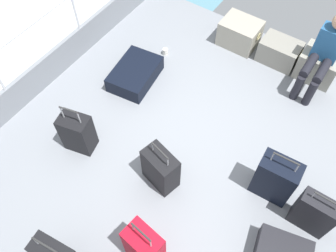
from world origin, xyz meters
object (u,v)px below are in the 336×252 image
object	(u,v)px
suitcase_0	(144,247)
suitcase_4	(161,169)
cargo_crate_1	(279,52)
suitcase_3	(275,179)
cargo_crate_2	(319,65)
passenger_seated	(324,53)
suitcase_7	(78,133)
suitcase_2	(135,74)
cargo_crate_0	(240,33)
suitcase_5	(314,214)
paper_cup	(165,51)

from	to	relation	value
suitcase_0	suitcase_4	xyz separation A→B (m)	(-0.37, 0.82, -0.05)
cargo_crate_1	suitcase_3	world-z (taller)	suitcase_3
cargo_crate_2	suitcase_4	distance (m)	2.77
cargo_crate_1	suitcase_3	bearing A→B (deg)	-67.97
passenger_seated	suitcase_7	distance (m)	3.31
cargo_crate_1	cargo_crate_2	bearing A→B (deg)	2.54
passenger_seated	suitcase_2	size ratio (longest dim) A/B	1.34
cargo_crate_0	suitcase_7	size ratio (longest dim) A/B	0.79
cargo_crate_0	suitcase_3	distance (m)	2.48
cargo_crate_1	suitcase_5	xyz separation A→B (m)	(1.32, -2.13, 0.11)
passenger_seated	suitcase_7	world-z (taller)	passenger_seated
cargo_crate_0	suitcase_4	xyz separation A→B (m)	(0.34, -2.60, 0.07)
cargo_crate_2	cargo_crate_0	bearing A→B (deg)	-178.88
suitcase_2	suitcase_7	size ratio (longest dim) A/B	1.09
cargo_crate_1	cargo_crate_2	distance (m)	0.58
suitcase_7	cargo_crate_2	bearing A→B (deg)	54.25
suitcase_3	suitcase_4	distance (m)	1.28
suitcase_3	passenger_seated	bearing A→B (deg)	97.12
suitcase_2	suitcase_7	world-z (taller)	suitcase_7
cargo_crate_1	suitcase_4	distance (m)	2.62
cargo_crate_0	suitcase_5	bearing A→B (deg)	-47.11
suitcase_2	paper_cup	size ratio (longest dim) A/B	8.35
cargo_crate_0	cargo_crate_1	bearing A→B (deg)	-0.12
cargo_crate_0	cargo_crate_1	xyz separation A→B (m)	(0.66, -0.00, -0.02)
suitcase_4	suitcase_7	world-z (taller)	suitcase_7
cargo_crate_2	suitcase_5	distance (m)	2.28
cargo_crate_0	paper_cup	bearing A→B (deg)	-134.02
cargo_crate_1	suitcase_7	bearing A→B (deg)	-117.36
cargo_crate_2	suitcase_2	world-z (taller)	cargo_crate_2
suitcase_0	suitcase_4	world-z (taller)	suitcase_0
suitcase_0	suitcase_4	distance (m)	0.90
suitcase_3	paper_cup	world-z (taller)	suitcase_3
suitcase_0	suitcase_2	bearing A→B (deg)	129.59
cargo_crate_0	suitcase_2	distance (m)	1.74
cargo_crate_0	paper_cup	distance (m)	1.17
passenger_seated	suitcase_3	xyz separation A→B (m)	(0.23, -1.84, -0.28)
suitcase_3	suitcase_4	world-z (taller)	suitcase_3
suitcase_2	suitcase_5	xyz separation A→B (m)	(2.85, -0.63, 0.17)
suitcase_2	suitcase_3	bearing A→B (deg)	-12.01
paper_cup	suitcase_3	bearing A→B (deg)	-27.12
cargo_crate_2	passenger_seated	world-z (taller)	passenger_seated
suitcase_5	passenger_seated	bearing A→B (deg)	110.56
paper_cup	cargo_crate_0	bearing A→B (deg)	45.98
cargo_crate_0	suitcase_3	xyz separation A→B (m)	(1.47, -2.00, 0.12)
cargo_crate_1	passenger_seated	world-z (taller)	passenger_seated
cargo_crate_2	suitcase_0	xyz separation A→B (m)	(-0.53, -3.44, 0.12)
cargo_crate_0	passenger_seated	world-z (taller)	passenger_seated
cargo_crate_1	suitcase_0	world-z (taller)	suitcase_0
passenger_seated	cargo_crate_1	bearing A→B (deg)	164.44
cargo_crate_1	suitcase_4	bearing A→B (deg)	-97.05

